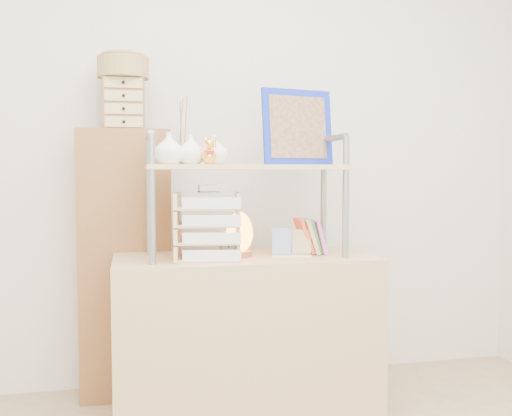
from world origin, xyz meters
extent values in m
cube|color=silver|center=(0.00, 1.70, 1.30)|extent=(3.40, 0.02, 2.60)
cube|color=tan|center=(0.00, 1.20, 0.38)|extent=(1.20, 0.50, 0.75)
cube|color=brown|center=(-0.54, 1.57, 0.68)|extent=(0.46, 0.25, 1.35)
cylinder|color=gray|center=(-0.43, 1.05, 1.02)|extent=(0.03, 0.03, 0.55)
cylinder|color=gray|center=(-0.43, 1.35, 1.02)|extent=(0.03, 0.03, 0.55)
cylinder|color=gray|center=(-0.43, 1.20, 1.30)|extent=(0.03, 0.30, 0.03)
cylinder|color=gray|center=(0.43, 1.05, 1.02)|extent=(0.03, 0.03, 0.55)
cylinder|color=gray|center=(0.43, 1.35, 1.02)|extent=(0.03, 0.03, 0.55)
cylinder|color=gray|center=(0.43, 1.20, 1.30)|extent=(0.03, 0.30, 0.03)
cube|color=tan|center=(0.00, 1.20, 1.16)|extent=(0.90, 0.34, 0.02)
imported|color=white|center=(-0.35, 1.18, 1.24)|extent=(0.14, 0.14, 0.14)
imported|color=white|center=(-0.25, 1.20, 1.24)|extent=(0.13, 0.13, 0.13)
imported|color=white|center=(-0.14, 1.22, 1.24)|extent=(0.13, 0.13, 0.13)
cylinder|color=#224097|center=(-0.27, 1.32, 1.22)|extent=(0.07, 0.07, 0.10)
cube|color=#132AB5|center=(0.28, 1.30, 1.36)|extent=(0.37, 0.13, 0.37)
cube|color=#522F25|center=(0.28, 1.29, 1.36)|extent=(0.30, 0.09, 0.30)
cube|color=#E463BF|center=(0.35, 1.20, 0.83)|extent=(0.06, 0.12, 0.17)
cube|color=#458B46|center=(0.33, 1.22, 0.83)|extent=(0.06, 0.12, 0.17)
cube|color=tan|center=(0.31, 1.20, 0.83)|extent=(0.07, 0.13, 0.17)
cube|color=#F15938|center=(0.29, 1.22, 0.83)|extent=(0.07, 0.14, 0.17)
cube|color=tan|center=(-0.18, 1.16, 0.76)|extent=(0.31, 0.29, 0.01)
cube|color=white|center=(-0.18, 1.03, 0.78)|extent=(0.25, 0.05, 0.05)
cube|color=tan|center=(-0.18, 1.16, 0.83)|extent=(0.31, 0.29, 0.01)
cube|color=white|center=(-0.18, 1.03, 0.86)|extent=(0.25, 0.05, 0.05)
cube|color=tan|center=(-0.18, 1.16, 0.91)|extent=(0.31, 0.29, 0.01)
cube|color=white|center=(-0.18, 1.03, 0.93)|extent=(0.25, 0.05, 0.05)
cube|color=tan|center=(-0.18, 1.16, 0.98)|extent=(0.31, 0.29, 0.01)
cube|color=white|center=(-0.18, 1.03, 1.01)|extent=(0.25, 0.05, 0.05)
cube|color=beige|center=(-0.18, 1.14, 1.07)|extent=(0.08, 0.08, 0.03)
cylinder|color=brown|center=(-0.03, 1.20, 0.76)|extent=(0.12, 0.12, 0.03)
ellipsoid|color=orange|center=(-0.03, 1.20, 0.87)|extent=(0.14, 0.13, 0.18)
cube|color=tan|center=(-0.10, 1.10, 0.80)|extent=(0.08, 0.05, 0.11)
cylinder|color=white|center=(-0.10, 1.08, 0.81)|extent=(0.05, 0.02, 0.05)
cube|color=white|center=(0.20, 1.15, 0.75)|extent=(0.19, 0.09, 0.01)
cube|color=#204C94|center=(0.16, 1.15, 0.82)|extent=(0.09, 0.04, 0.12)
cube|color=tan|center=(0.26, 1.16, 0.82)|extent=(0.09, 0.04, 0.11)
cube|color=brown|center=(-0.54, 1.55, 1.48)|extent=(0.20, 0.15, 0.25)
cube|color=tan|center=(-0.54, 1.47, 1.38)|extent=(0.18, 0.01, 0.05)
cube|color=tan|center=(-0.54, 1.47, 1.44)|extent=(0.18, 0.01, 0.05)
cube|color=tan|center=(-0.54, 1.47, 1.51)|extent=(0.18, 0.01, 0.05)
cube|color=tan|center=(-0.54, 1.47, 1.57)|extent=(0.18, 0.01, 0.05)
cylinder|color=olive|center=(-0.54, 1.55, 1.65)|extent=(0.25, 0.25, 0.10)
camera|label=1|loc=(-0.52, -1.36, 1.14)|focal=40.00mm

